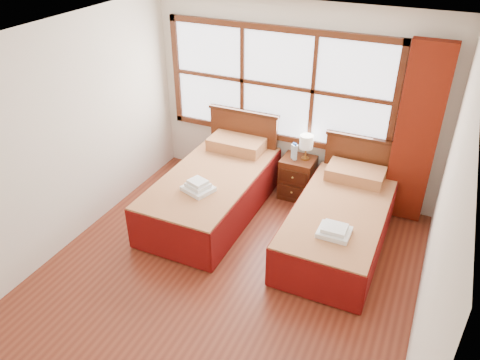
% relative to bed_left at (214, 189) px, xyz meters
% --- Properties ---
extents(floor, '(4.50, 4.50, 0.00)m').
position_rel_bed_left_xyz_m(floor, '(0.70, -1.20, -0.33)').
color(floor, maroon).
rests_on(floor, ground).
extents(ceiling, '(4.50, 4.50, 0.00)m').
position_rel_bed_left_xyz_m(ceiling, '(0.70, -1.20, 2.27)').
color(ceiling, white).
rests_on(ceiling, wall_back).
extents(wall_back, '(4.00, 0.00, 4.00)m').
position_rel_bed_left_xyz_m(wall_back, '(0.70, 1.05, 0.97)').
color(wall_back, silver).
rests_on(wall_back, floor).
extents(wall_left, '(0.00, 4.50, 4.50)m').
position_rel_bed_left_xyz_m(wall_left, '(-1.30, -1.20, 0.97)').
color(wall_left, silver).
rests_on(wall_left, floor).
extents(wall_right, '(0.00, 4.50, 4.50)m').
position_rel_bed_left_xyz_m(wall_right, '(2.70, -1.20, 0.97)').
color(wall_right, silver).
rests_on(wall_right, floor).
extents(window, '(3.16, 0.06, 1.56)m').
position_rel_bed_left_xyz_m(window, '(0.45, 1.02, 1.17)').
color(window, white).
rests_on(window, wall_back).
extents(curtain, '(0.50, 0.16, 2.30)m').
position_rel_bed_left_xyz_m(curtain, '(2.30, 0.91, 0.84)').
color(curtain, maroon).
rests_on(curtain, wall_back).
extents(bed_left, '(1.12, 2.17, 1.09)m').
position_rel_bed_left_xyz_m(bed_left, '(0.00, 0.00, 0.00)').
color(bed_left, '#3A190C').
rests_on(bed_left, floor).
extents(bed_right, '(1.05, 2.07, 1.02)m').
position_rel_bed_left_xyz_m(bed_right, '(1.69, 0.00, -0.02)').
color(bed_right, '#3A190C').
rests_on(bed_right, floor).
extents(nightstand, '(0.44, 0.44, 0.59)m').
position_rel_bed_left_xyz_m(nightstand, '(0.89, 0.80, -0.04)').
color(nightstand, '#4F2311').
rests_on(nightstand, floor).
extents(towels_left, '(0.42, 0.39, 0.14)m').
position_rel_bed_left_xyz_m(towels_left, '(0.03, -0.47, 0.31)').
color(towels_left, white).
rests_on(towels_left, bed_left).
extents(towels_right, '(0.34, 0.30, 0.10)m').
position_rel_bed_left_xyz_m(towels_right, '(1.75, -0.57, 0.25)').
color(towels_right, white).
rests_on(towels_right, bed_right).
extents(lamp, '(0.18, 0.18, 0.35)m').
position_rel_bed_left_xyz_m(lamp, '(0.97, 0.83, 0.51)').
color(lamp, '#B8823B').
rests_on(lamp, nightstand).
extents(bottle_near, '(0.06, 0.06, 0.24)m').
position_rel_bed_left_xyz_m(bottle_near, '(0.85, 0.76, 0.37)').
color(bottle_near, silver).
rests_on(bottle_near, nightstand).
extents(bottle_far, '(0.06, 0.06, 0.23)m').
position_rel_bed_left_xyz_m(bottle_far, '(0.81, 0.80, 0.36)').
color(bottle_far, silver).
rests_on(bottle_far, nightstand).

